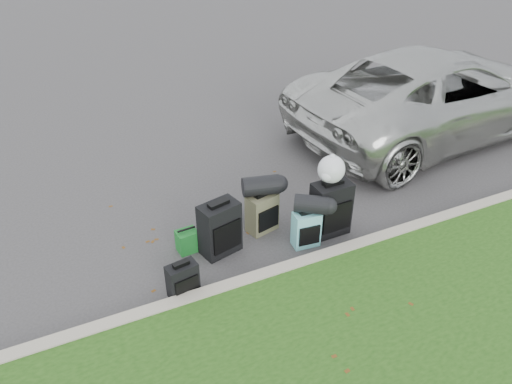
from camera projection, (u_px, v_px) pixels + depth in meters
name	position (u px, v px, depth m)	size (l,w,h in m)	color
ground	(268.00, 228.00, 7.35)	(120.00, 120.00, 0.00)	#383535
curb	(302.00, 265.00, 6.55)	(120.00, 0.18, 0.15)	#9E937F
suv	(437.00, 93.00, 9.69)	(2.77, 6.01, 1.67)	#B7B7B2
suitcase_small_black	(183.00, 280.00, 6.07)	(0.37, 0.20, 0.46)	black
suitcase_large_black_left	(220.00, 228.00, 6.71)	(0.53, 0.32, 0.76)	black
suitcase_olive	(262.00, 213.00, 7.18)	(0.43, 0.27, 0.59)	#47452F
suitcase_teal	(306.00, 229.00, 6.90)	(0.37, 0.22, 0.53)	#56A0A1
suitcase_large_black_right	(331.00, 209.00, 7.07)	(0.54, 0.33, 0.81)	black
tote_green	(187.00, 241.00, 6.84)	(0.28, 0.22, 0.32)	#176923
tote_navy	(228.00, 211.00, 7.49)	(0.25, 0.20, 0.27)	navy
duffel_left	(261.00, 186.00, 6.98)	(0.28, 0.28, 0.52)	black
duffel_right	(311.00, 204.00, 6.71)	(0.26, 0.26, 0.46)	black
trash_bag	(331.00, 169.00, 6.81)	(0.38, 0.38, 0.38)	white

